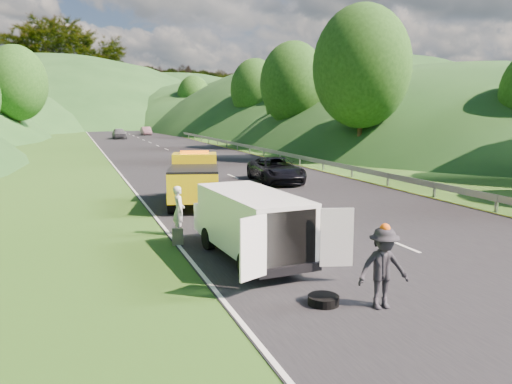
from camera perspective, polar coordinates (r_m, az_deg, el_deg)
name	(u,v)px	position (r m, az deg, el deg)	size (l,w,h in m)	color
ground	(291,238)	(17.50, 4.08, -5.30)	(320.00, 320.00, 0.00)	#38661E
road_surface	(167,149)	(56.46, -10.18, 4.82)	(14.00, 200.00, 0.02)	black
guardrail	(202,141)	(70.21, -6.15, 5.79)	(0.06, 140.00, 1.52)	gray
tree_line_right	(267,137)	(81.28, 1.27, 6.34)	(14.00, 140.00, 14.00)	#2E601C
hills_backdrop	(119,124)	(150.76, -15.44, 7.46)	(201.00, 288.60, 44.00)	#2D5B23
tow_truck	(194,179)	(23.48, -7.05, 1.44)	(3.49, 6.06, 2.46)	black
white_van	(250,221)	(14.86, -0.67, -3.36)	(3.15, 5.90, 2.05)	black
woman	(180,235)	(18.17, -8.73, -4.84)	(0.64, 0.47, 1.75)	silver
child	(258,253)	(15.73, 0.26, -6.99)	(0.52, 0.41, 1.07)	tan
worker	(381,309)	(11.91, 14.15, -12.80)	(1.21, 0.69, 1.87)	#222127
suitcase	(178,237)	(16.74, -8.95, -5.07)	(0.35, 0.20, 0.57)	#626249
spare_tire	(323,305)	(11.87, 7.70, -12.67)	(0.72, 0.72, 0.20)	black
passing_suv	(276,182)	(30.60, 2.27, 1.10)	(2.53, 5.49, 1.53)	black
dist_car_a	(120,139)	(78.07, -15.33, 5.88)	(1.90, 4.72, 1.61)	#4E4E53
dist_car_b	(146,135)	(88.29, -12.43, 6.37)	(1.47, 4.21, 1.39)	#6C4851
dist_car_c	(113,130)	(109.38, -16.02, 6.79)	(2.01, 4.95, 1.44)	#A35171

